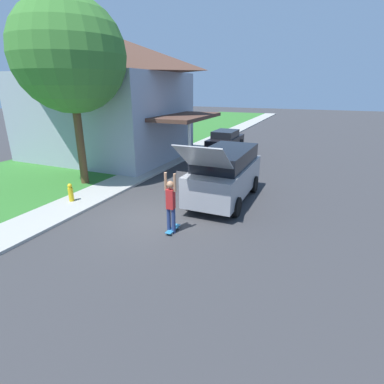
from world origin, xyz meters
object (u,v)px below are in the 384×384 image
object	(u,v)px
car_down_street	(225,140)
lawn_tree_near	(69,56)
skateboarder	(171,203)
skateboard	(173,229)
suv_parked	(225,173)
fire_hydrant	(71,193)

from	to	relation	value
car_down_street	lawn_tree_near	bearing A→B (deg)	-108.65
skateboarder	skateboard	world-z (taller)	skateboarder
suv_parked	fire_hydrant	distance (m)	6.37
suv_parked	skateboarder	distance (m)	3.66
suv_parked	skateboard	xyz separation A→B (m)	(-0.65, -3.51, -1.08)
suv_parked	skateboarder	world-z (taller)	suv_parked
car_down_street	skateboarder	size ratio (longest dim) A/B	2.17
car_down_street	skateboarder	world-z (taller)	skateboarder
lawn_tree_near	car_down_street	size ratio (longest dim) A/B	1.85
car_down_street	fire_hydrant	distance (m)	13.43
suv_parked	skateboarder	bearing A→B (deg)	-100.48
suv_parked	fire_hydrant	bearing A→B (deg)	-152.58
skateboard	fire_hydrant	distance (m)	5.02
lawn_tree_near	fire_hydrant	world-z (taller)	lawn_tree_near
lawn_tree_near	fire_hydrant	distance (m)	5.92
suv_parked	car_down_street	bearing A→B (deg)	107.40
skateboarder	skateboard	distance (m)	0.98
lawn_tree_near	skateboard	world-z (taller)	lawn_tree_near
lawn_tree_near	fire_hydrant	size ratio (longest dim) A/B	10.87
lawn_tree_near	car_down_street	world-z (taller)	lawn_tree_near
skateboard	lawn_tree_near	bearing A→B (deg)	155.84
lawn_tree_near	skateboard	bearing A→B (deg)	-24.16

